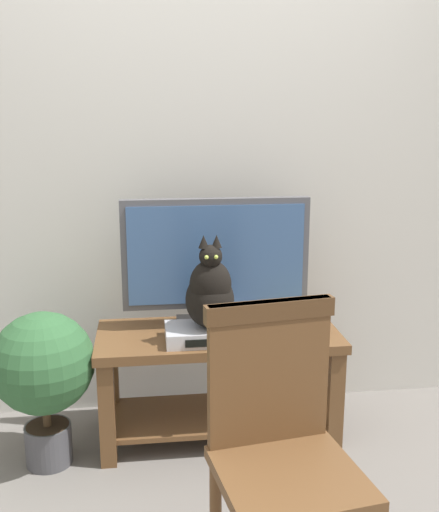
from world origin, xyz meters
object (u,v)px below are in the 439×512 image
at_px(tv_stand, 218,366).
at_px(book_stack, 298,323).
at_px(tv, 216,259).
at_px(media_box, 209,333).
at_px(cat, 210,293).
at_px(wooden_chair, 280,437).
at_px(potted_plant, 43,370).

xyz_separation_m(tv_stand, book_stack, (0.37, -0.04, 0.22)).
height_order(tv_stand, tv, tv).
height_order(media_box, book_stack, book_stack).
height_order(cat, wooden_chair, cat).
height_order(cat, potted_plant, cat).
height_order(media_box, potted_plant, potted_plant).
distance_m(tv, book_stack, 0.49).
bearing_deg(potted_plant, tv, 16.54).
bearing_deg(media_box, tv, 74.23).
xyz_separation_m(tv_stand, potted_plant, (-0.78, -0.15, 0.09)).
height_order(book_stack, potted_plant, potted_plant).
relative_size(tv, potted_plant, 1.25).
bearing_deg(book_stack, cat, -170.67).
bearing_deg(tv, cat, -104.52).
distance_m(media_box, wooden_chair, 0.91).
distance_m(media_box, potted_plant, 0.74).
xyz_separation_m(media_box, potted_plant, (-0.73, -0.05, -0.12)).
bearing_deg(media_box, potted_plant, -176.30).
bearing_deg(cat, book_stack, 9.33).
bearing_deg(potted_plant, book_stack, 5.16).
xyz_separation_m(wooden_chair, book_stack, (0.30, 0.96, 0.02)).
height_order(wooden_chair, book_stack, wooden_chair).
distance_m(media_box, book_stack, 0.43).
bearing_deg(wooden_chair, potted_plant, 134.95).
bearing_deg(media_box, wooden_chair, -82.30).
bearing_deg(potted_plant, media_box, 3.70).
height_order(media_box, wooden_chair, wooden_chair).
bearing_deg(cat, media_box, 95.33).
bearing_deg(tv, wooden_chair, -86.34).
relative_size(media_box, book_stack, 1.58).
xyz_separation_m(cat, potted_plant, (-0.73, -0.03, -0.31)).
bearing_deg(wooden_chair, media_box, 97.70).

